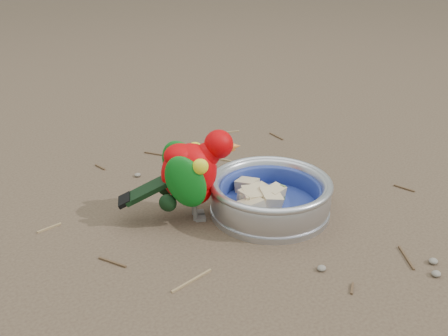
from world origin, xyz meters
TOP-DOWN VIEW (x-y plane):
  - ground at (0.00, 0.00)m, footprint 60.00×60.00m
  - food_bowl at (0.06, 0.07)m, footprint 0.20×0.20m
  - bowl_wall at (0.06, 0.07)m, footprint 0.20×0.20m
  - fruit_wedges at (0.06, 0.07)m, footprint 0.12×0.12m
  - lory_parrot at (-0.06, 0.14)m, footprint 0.20×0.16m
  - ground_debris at (-0.03, 0.01)m, footprint 0.90×0.80m

SIDE VIEW (x-z plane):
  - ground at x=0.00m, z-range 0.00..0.00m
  - ground_debris at x=-0.03m, z-range 0.00..0.01m
  - food_bowl at x=0.06m, z-range 0.00..0.02m
  - fruit_wedges at x=0.06m, z-range 0.02..0.05m
  - bowl_wall at x=0.06m, z-range 0.02..0.06m
  - lory_parrot at x=-0.06m, z-range 0.00..0.15m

